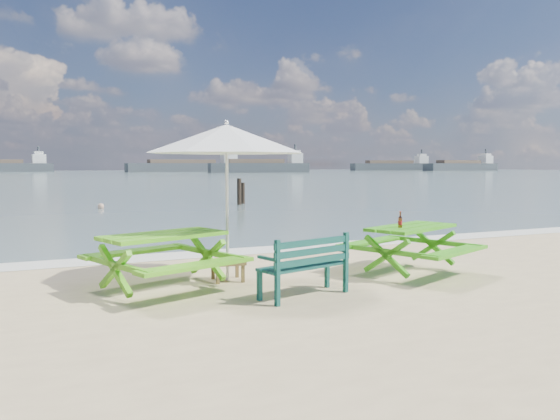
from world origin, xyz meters
name	(u,v)px	position (x,y,z in m)	size (l,w,h in m)	color
sea	(69,176)	(0.00, 85.00, 0.00)	(300.00, 300.00, 0.00)	slate
foam_strip	(246,251)	(0.00, 4.60, 0.01)	(22.00, 0.90, 0.01)	silver
picnic_table_left	(164,263)	(-2.33, 1.68, 0.40)	(2.32, 2.44, 0.84)	#53AF1A
picnic_table_right	(411,251)	(1.72, 1.24, 0.39)	(2.30, 2.40, 0.81)	#3A9D17
park_bench	(304,278)	(-0.62, 0.56, 0.26)	(1.42, 0.79, 0.83)	#0F413A
side_table	(228,270)	(-1.27, 1.96, 0.17)	(0.54, 0.54, 0.32)	brown
patio_umbrella	(227,139)	(-1.27, 1.96, 2.23)	(2.72, 2.72, 2.46)	silver
beer_bottle	(400,222)	(1.39, 1.10, 0.90)	(0.07, 0.07, 0.27)	brown
swimmer	(101,222)	(-1.71, 17.49, -0.57)	(0.68, 0.57, 1.58)	tan
mooring_pilings	(241,194)	(4.42, 17.40, 0.46)	(0.58, 0.78, 1.41)	black
cargo_ships	(274,167)	(51.13, 123.76, 1.18)	(146.41, 40.59, 4.40)	#383F43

